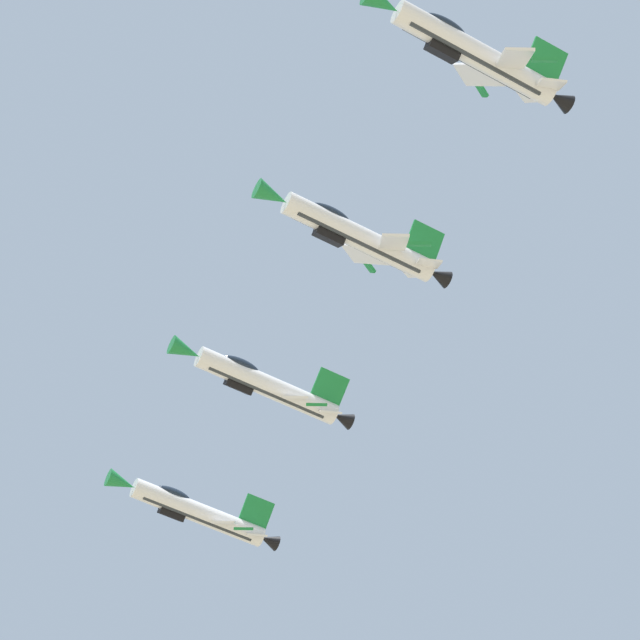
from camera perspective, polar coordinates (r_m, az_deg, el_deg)
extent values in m
cylinder|color=silver|center=(84.38, 7.11, 11.98)|extent=(12.00, 4.98, 1.70)
cube|color=#2D3338|center=(84.21, 6.99, 11.71)|extent=(10.02, 3.99, 1.37)
cone|color=#197A38|center=(82.57, 2.84, 14.28)|extent=(2.74, 2.17, 1.56)
cone|color=black|center=(86.60, 10.88, 9.86)|extent=(1.92, 1.75, 1.36)
ellipsoid|color=#192333|center=(83.88, 5.72, 13.20)|extent=(3.50, 2.38, 1.55)
cube|color=black|center=(83.48, 5.64, 12.20)|extent=(2.49, 1.91, 1.38)
cube|color=silver|center=(82.58, 8.88, 11.72)|extent=(3.32, 3.34, 3.38)
cube|color=#197A38|center=(81.13, 10.22, 11.63)|extent=(1.52, 1.50, 0.59)
cube|color=silver|center=(87.18, 7.31, 11.07)|extent=(2.43, 3.14, 3.38)
cube|color=#197A38|center=(89.38, 7.33, 10.49)|extent=(1.67, 0.85, 0.59)
cube|color=silver|center=(84.70, 10.47, 10.55)|extent=(2.27, 2.24, 1.81)
cube|color=silver|center=(87.34, 9.51, 10.21)|extent=(1.84, 1.68, 1.81)
cube|color=#197A38|center=(86.57, 10.25, 11.51)|extent=(3.09, 2.78, 1.80)
cylinder|color=silver|center=(90.13, 1.80, 3.79)|extent=(12.00, 4.98, 1.70)
cube|color=#2D3338|center=(89.99, 1.71, 3.52)|extent=(10.05, 4.07, 1.30)
cone|color=#197A38|center=(88.40, -2.23, 5.71)|extent=(2.74, 2.17, 1.56)
cone|color=black|center=(92.24, 5.44, 2.03)|extent=(1.92, 1.75, 1.36)
ellipsoid|color=#192333|center=(89.63, 0.48, 4.85)|extent=(3.51, 2.39, 1.56)
cube|color=black|center=(89.31, 0.43, 3.90)|extent=(2.50, 1.93, 1.37)
cube|color=silver|center=(88.24, 3.39, 3.56)|extent=(3.55, 3.57, 3.08)
cube|color=#197A38|center=(86.71, 4.58, 3.48)|extent=(1.54, 1.52, 0.56)
cube|color=silver|center=(92.97, 2.10, 3.02)|extent=(2.50, 3.46, 3.08)
cube|color=#197A38|center=(95.21, 2.20, 2.55)|extent=(1.68, 0.88, 0.56)
cube|color=silver|center=(90.32, 4.97, 2.59)|extent=(2.38, 2.37, 1.66)
cube|color=silver|center=(93.05, 4.17, 2.31)|extent=(1.86, 1.85, 1.66)
cube|color=#197A38|center=(92.14, 4.77, 3.54)|extent=(3.04, 2.61, 2.00)
cylinder|color=silver|center=(98.10, -2.42, -3.03)|extent=(12.00, 4.98, 1.70)
cube|color=#2D3338|center=(98.07, -2.52, -3.29)|extent=(10.02, 3.98, 1.38)
cone|color=#197A38|center=(96.47, -6.18, -1.39)|extent=(2.74, 2.17, 1.56)
cone|color=black|center=(100.08, 1.02, -4.52)|extent=(1.92, 1.75, 1.36)
ellipsoid|color=#192333|center=(97.48, -3.65, -2.09)|extent=(3.50, 2.38, 1.55)
cube|color=black|center=(97.51, -3.72, -2.98)|extent=(2.49, 1.90, 1.38)
cube|color=silver|center=(96.06, -1.12, -3.55)|extent=(3.30, 3.32, 3.40)
cube|color=#197A38|center=(94.38, -0.15, -3.89)|extent=(1.52, 1.50, 0.59)
cube|color=silver|center=(101.06, -1.96, -3.38)|extent=(2.43, 3.11, 3.40)
cube|color=#197A38|center=(103.39, -1.73, -3.55)|extent=(1.67, 0.85, 0.59)
cube|color=silver|center=(98.11, 0.46, -4.22)|extent=(2.26, 2.23, 1.82)
cube|color=silver|center=(101.01, -0.08, -4.10)|extent=(1.84, 1.66, 1.82)
cube|color=#197A38|center=(99.58, 0.43, -3.13)|extent=(3.10, 2.79, 1.78)
cylinder|color=silver|center=(107.59, -5.58, -8.76)|extent=(12.00, 4.98, 1.70)
cube|color=#2D3338|center=(107.57, -5.67, -8.99)|extent=(10.04, 4.06, 1.31)
cone|color=#197A38|center=(106.03, -9.07, -7.34)|extent=(2.74, 2.17, 1.56)
cone|color=black|center=(109.48, -2.36, -10.03)|extent=(1.92, 1.75, 1.36)
ellipsoid|color=#192333|center=(106.99, -6.73, -7.93)|extent=(3.51, 2.39, 1.56)
cube|color=black|center=(107.04, -6.79, -8.74)|extent=(2.50, 1.93, 1.37)
cube|color=silver|center=(105.52, -4.39, -9.21)|extent=(3.53, 3.55, 3.12)
cube|color=#197A38|center=(103.82, -3.51, -9.50)|extent=(1.54, 1.52, 0.57)
cube|color=silver|center=(110.55, -5.13, -9.06)|extent=(2.49, 3.43, 3.12)
cube|color=#197A38|center=(112.86, -4.89, -9.21)|extent=(1.68, 0.88, 0.57)
cube|color=silver|center=(107.53, -2.90, -9.78)|extent=(2.37, 2.36, 1.67)
cube|color=silver|center=(110.44, -3.37, -9.68)|extent=(1.86, 1.83, 1.67)
cube|color=#197A38|center=(108.99, -2.94, -8.79)|extent=(3.05, 2.63, 1.98)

